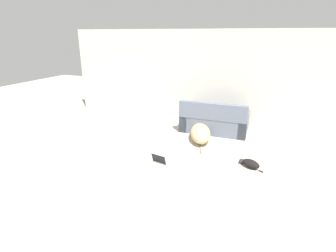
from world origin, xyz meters
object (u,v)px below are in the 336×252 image
(dog, at_px, (200,133))
(cat, at_px, (250,164))
(couch, at_px, (214,122))
(laptop_open, at_px, (157,162))

(dog, relative_size, cat, 2.99)
(couch, bearing_deg, laptop_open, 73.28)
(dog, bearing_deg, couch, -34.71)
(laptop_open, bearing_deg, cat, 30.76)
(couch, xyz_separation_m, laptop_open, (-0.57, -2.23, -0.20))
(cat, bearing_deg, couch, -28.87)
(dog, height_order, laptop_open, dog)
(couch, xyz_separation_m, dog, (-0.17, -0.63, -0.10))
(dog, distance_m, laptop_open, 1.65)
(cat, distance_m, laptop_open, 1.77)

